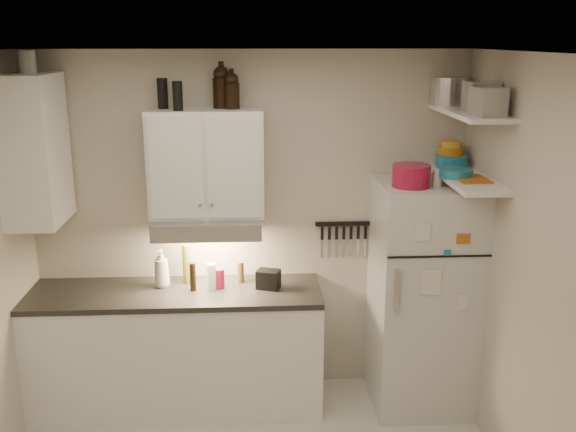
{
  "coord_description": "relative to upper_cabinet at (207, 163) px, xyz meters",
  "views": [
    {
      "loc": [
        0.03,
        -3.13,
        2.68
      ],
      "look_at": [
        0.25,
        0.9,
        1.55
      ],
      "focal_mm": 40.0,
      "sensor_mm": 36.0,
      "label": 1
    }
  ],
  "objects": [
    {
      "name": "growler_b",
      "position": [
        0.19,
        0.01,
        0.5
      ],
      "size": [
        0.12,
        0.12,
        0.25
      ],
      "primitive_type": null,
      "rotation": [
        0.0,
        0.0,
        -0.08
      ],
      "color": "black",
      "rests_on": "upper_cabinet"
    },
    {
      "name": "fridge",
      "position": [
        1.55,
        -0.18,
        -0.98
      ],
      "size": [
        0.7,
        0.68,
        1.7
      ],
      "primitive_type": "cube",
      "color": "silver",
      "rests_on": "floor"
    },
    {
      "name": "thermos_a",
      "position": [
        -0.17,
        -0.08,
        0.47
      ],
      "size": [
        0.08,
        0.08,
        0.2
      ],
      "primitive_type": "cylinder",
      "rotation": [
        0.0,
        0.0,
        0.13
      ],
      "color": "black",
      "rests_on": "upper_cabinet"
    },
    {
      "name": "growler_a",
      "position": [
        0.12,
        0.07,
        0.52
      ],
      "size": [
        0.14,
        0.14,
        0.3
      ],
      "primitive_type": null,
      "rotation": [
        0.0,
        0.0,
        0.09
      ],
      "color": "black",
      "rests_on": "upper_cabinet"
    },
    {
      "name": "right_wall",
      "position": [
        1.91,
        -1.33,
        -0.53
      ],
      "size": [
        0.02,
        3.0,
        2.6
      ],
      "primitive_type": "cube",
      "color": "#BEB4A2",
      "rests_on": "ground"
    },
    {
      "name": "ceiling",
      "position": [
        0.3,
        -1.33,
        0.78
      ],
      "size": [
        3.2,
        3.0,
        0.02
      ],
      "primitive_type": "cube",
      "color": "white",
      "rests_on": "ground"
    },
    {
      "name": "knife_strip",
      "position": [
        1.0,
        0.15,
        -0.51
      ],
      "size": [
        0.42,
        0.02,
        0.03
      ],
      "primitive_type": "cube",
      "color": "black",
      "rests_on": "back_wall"
    },
    {
      "name": "clear_bottle",
      "position": [
        0.02,
        -0.12,
        -0.81
      ],
      "size": [
        0.07,
        0.07,
        0.19
      ],
      "primitive_type": "cylinder",
      "rotation": [
        0.0,
        0.0,
        0.17
      ],
      "color": "silver",
      "rests_on": "countertop"
    },
    {
      "name": "red_jar",
      "position": [
        0.07,
        -0.1,
        -0.83
      ],
      "size": [
        0.08,
        0.08,
        0.15
      ],
      "primitive_type": "cylinder",
      "rotation": [
        0.0,
        0.0,
        -0.13
      ],
      "color": "maroon",
      "rests_on": "countertop"
    },
    {
      "name": "bowl_teal",
      "position": [
        1.75,
        -0.01,
        -0.0
      ],
      "size": [
        0.23,
        0.23,
        0.09
      ],
      "primitive_type": "cylinder",
      "color": "teal",
      "rests_on": "shelf_lo"
    },
    {
      "name": "stock_pot",
      "position": [
        1.72,
        0.06,
        0.49
      ],
      "size": [
        0.34,
        0.34,
        0.19
      ],
      "primitive_type": "cylinder",
      "rotation": [
        0.0,
        0.0,
        0.29
      ],
      "color": "silver",
      "rests_on": "shelf_hi"
    },
    {
      "name": "oil_bottle",
      "position": [
        -0.18,
        0.02,
        -0.76
      ],
      "size": [
        0.07,
        0.07,
        0.29
      ],
      "primitive_type": "cylinder",
      "rotation": [
        0.0,
        0.0,
        -0.34
      ],
      "color": "#5B6218",
      "rests_on": "countertop"
    },
    {
      "name": "pepper_mill",
      "position": [
        0.22,
        0.0,
        -0.82
      ],
      "size": [
        0.06,
        0.06,
        0.16
      ],
      "primitive_type": "cylinder",
      "rotation": [
        0.0,
        0.0,
        -0.33
      ],
      "color": "brown",
      "rests_on": "countertop"
    },
    {
      "name": "spice_jar",
      "position": [
        1.57,
        -0.27,
        -0.07
      ],
      "size": [
        0.08,
        0.08,
        0.11
      ],
      "primitive_type": "cylinder",
      "rotation": [
        0.0,
        0.0,
        0.13
      ],
      "color": "silver",
      "rests_on": "fridge"
    },
    {
      "name": "back_wall",
      "position": [
        0.3,
        0.18,
        -0.53
      ],
      "size": [
        3.2,
        0.02,
        2.6
      ],
      "primitive_type": "cube",
      "color": "#BEB4A2",
      "rests_on": "ground"
    },
    {
      "name": "side_cabinet",
      "position": [
        -1.14,
        -0.14,
        0.12
      ],
      "size": [
        0.33,
        0.55,
        1.0
      ],
      "primitive_type": "cube",
      "color": "white",
      "rests_on": "left_wall"
    },
    {
      "name": "bowl_orange",
      "position": [
        1.74,
        0.02,
        0.07
      ],
      "size": [
        0.18,
        0.18,
        0.05
      ],
      "primitive_type": "cylinder",
      "color": "#BE6C11",
      "rests_on": "bowl_teal"
    },
    {
      "name": "thermos_b",
      "position": [
        -0.29,
        0.06,
        0.48
      ],
      "size": [
        0.08,
        0.08,
        0.21
      ],
      "primitive_type": "cylinder",
      "rotation": [
        0.0,
        0.0,
        -0.11
      ],
      "color": "black",
      "rests_on": "upper_cabinet"
    },
    {
      "name": "plates",
      "position": [
        1.68,
        -0.33,
        -0.02
      ],
      "size": [
        0.29,
        0.29,
        0.06
      ],
      "primitive_type": "cylinder",
      "rotation": [
        0.0,
        0.0,
        -0.37
      ],
      "color": "teal",
      "rests_on": "shelf_lo"
    },
    {
      "name": "tin_b",
      "position": [
        1.75,
        -0.62,
        0.48
      ],
      "size": [
        0.21,
        0.21,
        0.17
      ],
      "primitive_type": "cube",
      "rotation": [
        0.0,
        0.0,
        0.2
      ],
      "color": "#AAAAAD",
      "rests_on": "shelf_hi"
    },
    {
      "name": "shelf_lo",
      "position": [
        1.75,
        -0.31,
        -0.07
      ],
      "size": [
        0.3,
        0.95,
        0.03
      ],
      "primitive_type": "cube",
      "color": "white",
      "rests_on": "right_wall"
    },
    {
      "name": "soap_bottle",
      "position": [
        -0.35,
        -0.05,
        -0.74
      ],
      "size": [
        0.16,
        0.16,
        0.32
      ],
      "primitive_type": "imported",
      "rotation": [
        0.0,
        0.0,
        -0.38
      ],
      "color": "white",
      "rests_on": "countertop"
    },
    {
      "name": "countertop",
      "position": [
        -0.25,
        -0.14,
        -0.93
      ],
      "size": [
        2.1,
        0.62,
        0.04
      ],
      "primitive_type": "cube",
      "color": "#282622",
      "rests_on": "base_cabinet"
    },
    {
      "name": "dutch_oven",
      "position": [
        1.39,
        -0.27,
        -0.05
      ],
      "size": [
        0.28,
        0.28,
        0.15
      ],
      "primitive_type": "cylinder",
      "rotation": [
        0.0,
        0.0,
        0.1
      ],
      "color": "maroon",
      "rests_on": "fridge"
    },
    {
      "name": "caddy",
      "position": [
        0.43,
        -0.12,
        -0.84
      ],
      "size": [
        0.19,
        0.16,
        0.14
      ],
      "primitive_type": "cube",
      "rotation": [
        0.0,
        0.0,
        -0.34
      ],
      "color": "black",
      "rests_on": "countertop"
    },
    {
      "name": "vinegar_bottle",
      "position": [
        -0.12,
        -0.13,
        -0.8
      ],
      "size": [
        0.06,
        0.06,
        0.21
      ],
      "primitive_type": "cylinder",
      "rotation": [
        0.0,
        0.0,
        -0.35
      ],
      "color": "black",
      "rests_on": "countertop"
    },
    {
      "name": "side_jar",
      "position": [
        -1.14,
        -0.07,
        0.7
      ],
      "size": [
        0.14,
        0.14,
        0.14
      ],
      "primitive_type": "cylinder",
      "rotation": [
        0.0,
        0.0,
        -0.33
      ],
      "color": "silver",
      "rests_on": "side_cabinet"
    },
    {
      "name": "shelf_hi",
      "position": [
        1.75,
        -0.31,
        0.38
      ],
      "size": [
        0.3,
        0.95,
        0.03
      ],
      "primitive_type": "cube",
      "color": "white",
      "rests_on": "right_wall"
    },
    {
      "name": "range_hood",
      "position": [
        0.0,
        -0.06,
        -0.44
      ],
      "size": [
        0.76,
        0.46,
        0.12
      ],
      "primitive_type": "cube",
      "color": "silver",
      "rests_on": "back_wall"
    },
    {
      "name": "upper_cabinet",
      "position": [
        0.0,
        0.0,
        0.0
      ],
      "size": [
        0.8,
        0.33,
        0.75
      ],
      "primitive_type": "cube",
      "color": "white",
      "rests_on": "back_wall"
    },
    {
      "name": "book_stack",
      "position": [
        1.76,
        -0.43,
        -0.08
      ],
      "size": [
        0.21,
        0.26,
        0.09
      ],
      "primitive_type": "cube",
      "rotation": [
        0.0,
        0.0,
        0.04
      ],
      "color": "#B45D16",
      "rests_on": "fridge"
    },
    {
      "name": "tin_a",
      "position": [
        1.78,
        -0.41,
        0.49
      ],
      "size": [
        0.2,
        0.18,
        0.19
      ],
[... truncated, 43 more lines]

